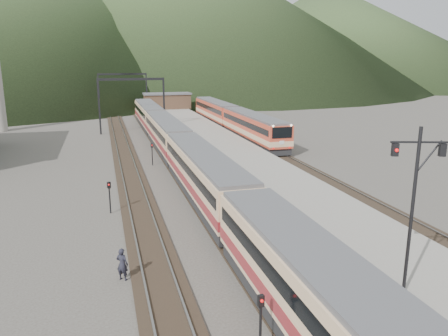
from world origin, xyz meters
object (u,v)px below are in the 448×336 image
object	(u,v)px
second_train	(232,119)
signal_mast	(414,195)
worker	(122,264)
main_train	(181,150)

from	to	relation	value
second_train	signal_mast	xyz separation A→B (m)	(-7.04, -48.65, 3.33)
second_train	signal_mast	bearing A→B (deg)	-98.23
signal_mast	second_train	bearing A→B (deg)	81.77
second_train	signal_mast	world-z (taller)	signal_mast
signal_mast	worker	xyz separation A→B (m)	(-11.13, 6.25, -4.44)
main_train	signal_mast	distance (m)	27.77
main_train	worker	xyz separation A→B (m)	(-6.67, -20.96, -1.13)
worker	second_train	bearing A→B (deg)	-80.85
worker	main_train	bearing A→B (deg)	-75.31
second_train	worker	world-z (taller)	second_train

